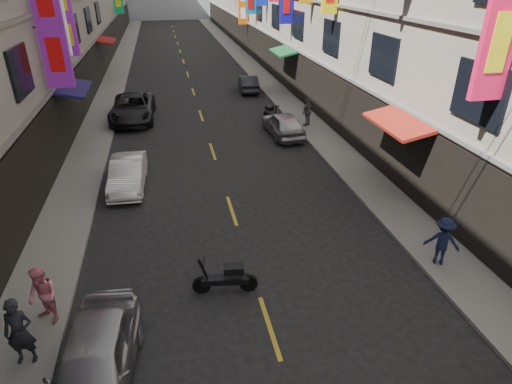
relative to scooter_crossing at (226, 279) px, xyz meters
name	(u,v)px	position (x,y,z in m)	size (l,w,h in m)	color
sidewalk_left	(115,77)	(-5.14, 28.44, -0.38)	(2.00, 90.00, 0.12)	slate
sidewalk_right	(256,71)	(6.86, 28.44, -0.38)	(2.00, 90.00, 0.12)	slate
street_awnings	(180,83)	(-0.40, 12.44, 2.56)	(13.99, 35.20, 0.41)	#144D20
lane_markings	(190,82)	(0.86, 25.44, -0.44)	(0.12, 80.20, 0.01)	gold
scooter_crossing	(226,279)	(0.00, 0.00, 0.00)	(1.80, 0.57, 1.14)	black
scooter_far_right	(271,114)	(4.80, 14.44, 0.00)	(0.66, 1.78, 1.14)	black
car_left_near	(94,364)	(-3.14, -2.49, 0.25)	(1.64, 4.08, 1.39)	#AEADB2
car_left_mid	(128,174)	(-2.97, 7.23, 0.17)	(1.29, 3.69, 1.22)	white
car_left_far	(133,108)	(-3.14, 16.41, 0.29)	(2.42, 5.24, 1.46)	black
car_right_mid	(283,124)	(4.86, 11.92, 0.21)	(1.54, 3.82, 1.30)	#B0B0B5
car_right_far	(248,83)	(4.86, 21.62, 0.15)	(1.25, 3.59, 1.18)	#292931
pedestrian_lnear	(19,332)	(-4.76, -1.52, 0.53)	(0.62, 0.57, 1.70)	black
pedestrian_lfar	(43,296)	(-4.54, -0.32, 0.48)	(0.78, 0.53, 1.60)	pink
pedestrian_rnear	(443,241)	(6.43, -0.17, 0.45)	(0.99, 0.51, 1.54)	#151B3A
pedestrian_rfar	(308,112)	(6.56, 12.93, 0.49)	(0.95, 0.54, 1.62)	#5C5D5F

